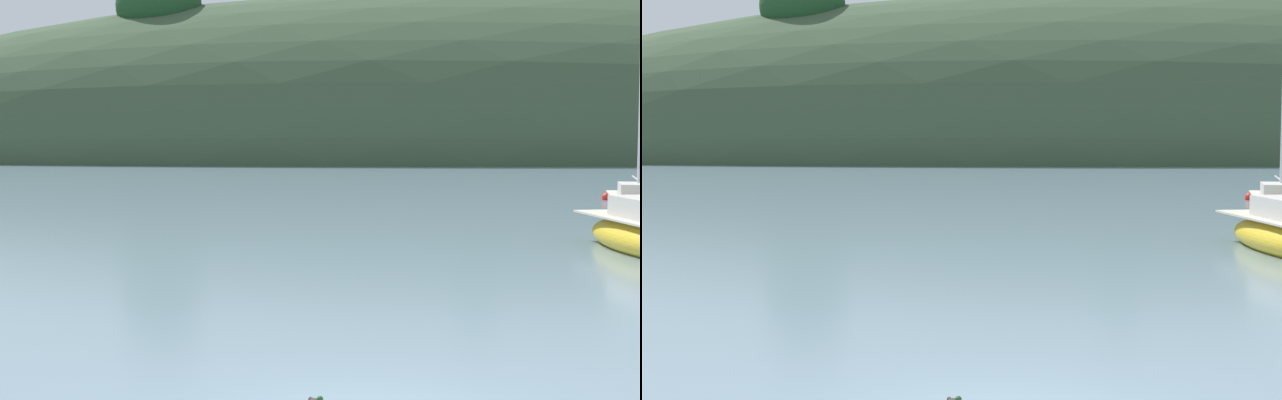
# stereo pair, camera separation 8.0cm
# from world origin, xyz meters

# --- Properties ---
(far_shoreline_hill) EXTENTS (150.00, 36.00, 32.83)m
(far_shoreline_hill) POSITION_xyz_m (24.93, 82.04, 0.05)
(far_shoreline_hill) COLOR #384C33
(far_shoreline_hill) RESTS_ON ground
(sailboat_navy_dinghy) EXTENTS (3.72, 6.80, 8.02)m
(sailboat_navy_dinghy) POSITION_xyz_m (12.65, 26.54, 0.39)
(sailboat_navy_dinghy) COLOR navy
(sailboat_navy_dinghy) RESTS_ON ground
(mooring_buoy_inner) EXTENTS (0.44, 0.44, 0.54)m
(mooring_buoy_inner) POSITION_xyz_m (13.80, 34.02, 0.12)
(mooring_buoy_inner) COLOR red
(mooring_buoy_inner) RESTS_ON ground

